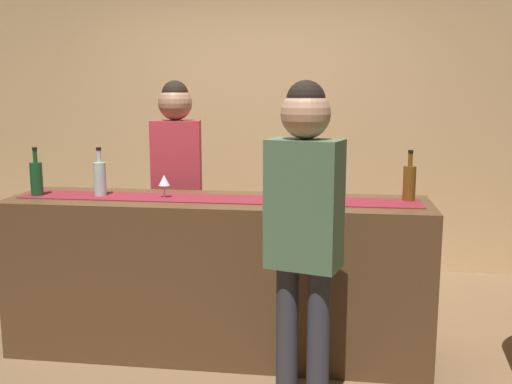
{
  "coord_description": "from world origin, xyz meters",
  "views": [
    {
      "loc": [
        0.71,
        -3.39,
        1.61
      ],
      "look_at": [
        0.24,
        0.0,
        1.01
      ],
      "focal_mm": 41.14,
      "sensor_mm": 36.0,
      "label": 1
    }
  ],
  "objects_px": {
    "wine_bottle_clear": "(100,178)",
    "wine_bottle_amber": "(409,182)",
    "bartender": "(177,173)",
    "wine_bottle_green": "(36,178)",
    "wine_glass_mid_counter": "(164,181)",
    "wine_glass_near_customer": "(305,186)",
    "customer_sipping": "(304,217)"
  },
  "relations": [
    {
      "from": "wine_glass_mid_counter",
      "to": "wine_bottle_green",
      "type": "bearing_deg",
      "value": -177.43
    },
    {
      "from": "wine_bottle_amber",
      "to": "wine_bottle_green",
      "type": "height_order",
      "value": "same"
    },
    {
      "from": "wine_glass_near_customer",
      "to": "wine_glass_mid_counter",
      "type": "xyz_separation_m",
      "value": [
        -0.85,
        0.07,
        0.0
      ]
    },
    {
      "from": "wine_bottle_clear",
      "to": "wine_bottle_amber",
      "type": "xyz_separation_m",
      "value": [
        1.86,
        0.09,
        0.0
      ]
    },
    {
      "from": "wine_glass_near_customer",
      "to": "wine_bottle_clear",
      "type": "bearing_deg",
      "value": 176.24
    },
    {
      "from": "wine_glass_near_customer",
      "to": "wine_bottle_green",
      "type": "bearing_deg",
      "value": 178.76
    },
    {
      "from": "wine_bottle_green",
      "to": "wine_glass_mid_counter",
      "type": "distance_m",
      "value": 0.8
    },
    {
      "from": "wine_bottle_clear",
      "to": "wine_glass_mid_counter",
      "type": "distance_m",
      "value": 0.41
    },
    {
      "from": "wine_bottle_amber",
      "to": "bartender",
      "type": "height_order",
      "value": "bartender"
    },
    {
      "from": "customer_sipping",
      "to": "wine_glass_mid_counter",
      "type": "bearing_deg",
      "value": 158.49
    },
    {
      "from": "wine_bottle_clear",
      "to": "wine_bottle_amber",
      "type": "distance_m",
      "value": 1.86
    },
    {
      "from": "wine_glass_near_customer",
      "to": "bartender",
      "type": "distance_m",
      "value": 1.15
    },
    {
      "from": "wine_bottle_amber",
      "to": "wine_glass_near_customer",
      "type": "distance_m",
      "value": 0.63
    },
    {
      "from": "wine_glass_mid_counter",
      "to": "bartender",
      "type": "distance_m",
      "value": 0.6
    },
    {
      "from": "wine_glass_near_customer",
      "to": "wine_glass_mid_counter",
      "type": "height_order",
      "value": "same"
    },
    {
      "from": "bartender",
      "to": "wine_bottle_amber",
      "type": "bearing_deg",
      "value": 153.12
    },
    {
      "from": "wine_bottle_clear",
      "to": "customer_sipping",
      "type": "height_order",
      "value": "customer_sipping"
    },
    {
      "from": "wine_bottle_clear",
      "to": "wine_glass_mid_counter",
      "type": "bearing_deg",
      "value": -1.6
    },
    {
      "from": "wine_bottle_amber",
      "to": "wine_bottle_green",
      "type": "bearing_deg",
      "value": -176.47
    },
    {
      "from": "wine_glass_mid_counter",
      "to": "bartender",
      "type": "xyz_separation_m",
      "value": [
        -0.09,
        0.59,
        -0.04
      ]
    },
    {
      "from": "wine_bottle_clear",
      "to": "customer_sipping",
      "type": "bearing_deg",
      "value": -27.83
    },
    {
      "from": "wine_bottle_clear",
      "to": "wine_bottle_green",
      "type": "relative_size",
      "value": 1.0
    },
    {
      "from": "wine_bottle_clear",
      "to": "wine_bottle_green",
      "type": "height_order",
      "value": "same"
    },
    {
      "from": "wine_bottle_green",
      "to": "customer_sipping",
      "type": "bearing_deg",
      "value": -20.7
    },
    {
      "from": "wine_bottle_clear",
      "to": "bartender",
      "type": "xyz_separation_m",
      "value": [
        0.32,
        0.58,
        -0.04
      ]
    },
    {
      "from": "bartender",
      "to": "customer_sipping",
      "type": "bearing_deg",
      "value": 118.25
    },
    {
      "from": "wine_bottle_clear",
      "to": "customer_sipping",
      "type": "distance_m",
      "value": 1.46
    },
    {
      "from": "bartender",
      "to": "wine_glass_near_customer",
      "type": "bearing_deg",
      "value": 135.38
    },
    {
      "from": "customer_sipping",
      "to": "bartender",
      "type": "bearing_deg",
      "value": 143.18
    },
    {
      "from": "wine_glass_near_customer",
      "to": "customer_sipping",
      "type": "xyz_separation_m",
      "value": [
        0.03,
        -0.6,
        -0.05
      ]
    },
    {
      "from": "wine_bottle_amber",
      "to": "wine_glass_mid_counter",
      "type": "bearing_deg",
      "value": -175.94
    },
    {
      "from": "customer_sipping",
      "to": "wine_glass_near_customer",
      "type": "bearing_deg",
      "value": 108.86
    }
  ]
}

